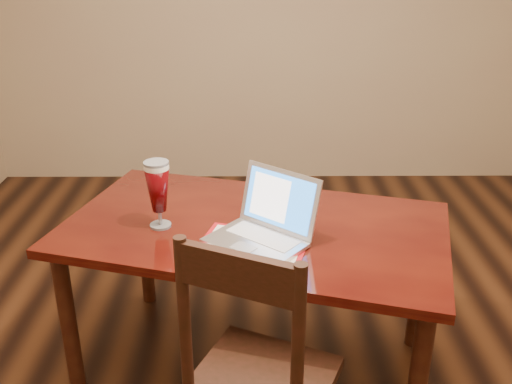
{
  "coord_description": "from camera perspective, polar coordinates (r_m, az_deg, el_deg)",
  "views": [
    {
      "loc": [
        -0.15,
        -2.03,
        1.83
      ],
      "look_at": [
        -0.14,
        0.07,
        0.91
      ],
      "focal_mm": 40.0,
      "sensor_mm": 36.0,
      "label": 1
    }
  ],
  "objects": [
    {
      "name": "ground",
      "position": [
        2.74,
        3.04,
        -18.36
      ],
      "size": [
        5.0,
        5.0,
        0.0
      ],
      "primitive_type": "plane",
      "color": "black",
      "rests_on": "ground"
    },
    {
      "name": "dining_table",
      "position": [
        2.44,
        -0.43,
        -4.97
      ],
      "size": [
        1.77,
        1.29,
        1.03
      ],
      "rotation": [
        0.0,
        0.0,
        -0.28
      ],
      "color": "#471109",
      "rests_on": "ground"
    },
    {
      "name": "dining_chair",
      "position": [
        1.99,
        0.14,
        -18.39
      ],
      "size": [
        0.59,
        0.58,
        1.07
      ],
      "rotation": [
        0.0,
        0.0,
        -0.43
      ],
      "color": "#32150E",
      "rests_on": "ground"
    }
  ]
}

